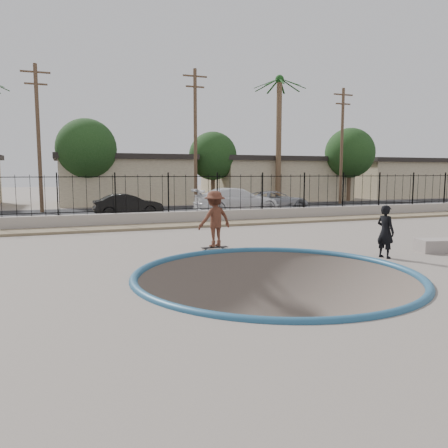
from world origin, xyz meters
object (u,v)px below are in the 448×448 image
object	(u,v)px
concrete_ledge	(443,245)
car_b	(128,205)
skateboard	(215,247)
car_c	(237,200)
car_d	(274,201)
videographer	(385,232)
skater	(215,222)

from	to	relation	value
concrete_ledge	car_b	size ratio (longest dim) A/B	0.42
concrete_ledge	car_b	bearing A→B (deg)	117.97
skateboard	car_b	bearing A→B (deg)	93.47
car_c	car_d	xyz separation A→B (m)	(2.94, 0.77, -0.13)
videographer	car_d	world-z (taller)	videographer
videographer	car_d	xyz separation A→B (m)	(4.11, 15.15, -0.11)
skateboard	concrete_ledge	xyz separation A→B (m)	(6.64, -2.93, 0.14)
car_c	car_b	bearing A→B (deg)	88.52
videographer	car_b	world-z (taller)	videographer
skater	car_c	xyz separation A→B (m)	(5.38, 11.30, -0.10)
car_d	concrete_ledge	bearing A→B (deg)	172.48
skater	concrete_ledge	world-z (taller)	skater
car_b	car_d	distance (m)	9.44
concrete_ledge	car_b	world-z (taller)	car_b
skateboard	videographer	xyz separation A→B (m)	(4.21, -3.08, 0.72)
concrete_ledge	car_b	xyz separation A→B (m)	(-7.75, 14.59, 0.46)
skateboard	concrete_ledge	world-z (taller)	concrete_ledge
concrete_ledge	car_d	xyz separation A→B (m)	(1.68, 15.00, 0.47)
videographer	car_c	distance (m)	14.43
skateboard	car_c	size ratio (longest dim) A/B	0.17
skater	car_d	bearing A→B (deg)	-137.74
videographer	car_d	distance (m)	15.70
skateboard	car_b	size ratio (longest dim) A/B	0.23
skateboard	videographer	world-z (taller)	videographer
videographer	car_b	xyz separation A→B (m)	(-5.32, 14.75, -0.11)
skater	videographer	distance (m)	5.22
skateboard	concrete_ledge	bearing A→B (deg)	-25.73
concrete_ledge	car_c	xyz separation A→B (m)	(-1.26, 14.23, 0.60)
car_c	skater	bearing A→B (deg)	156.29
videographer	car_d	bearing A→B (deg)	-26.05
skater	videographer	size ratio (longest dim) A/B	1.16
videographer	concrete_ledge	size ratio (longest dim) A/B	0.97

